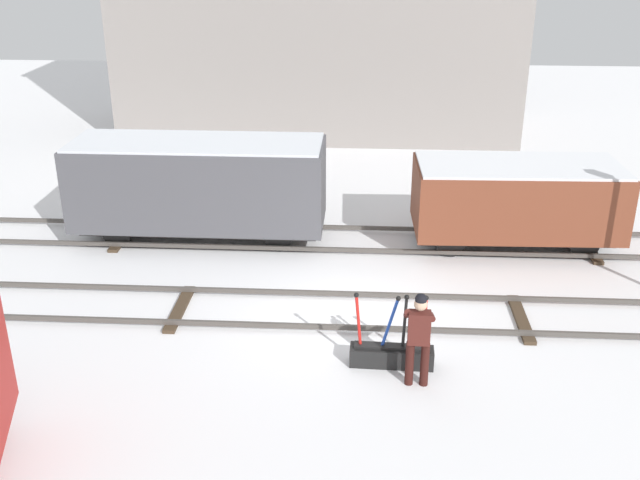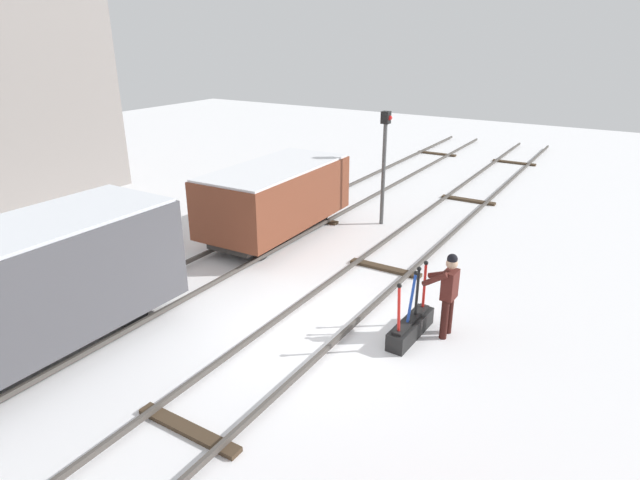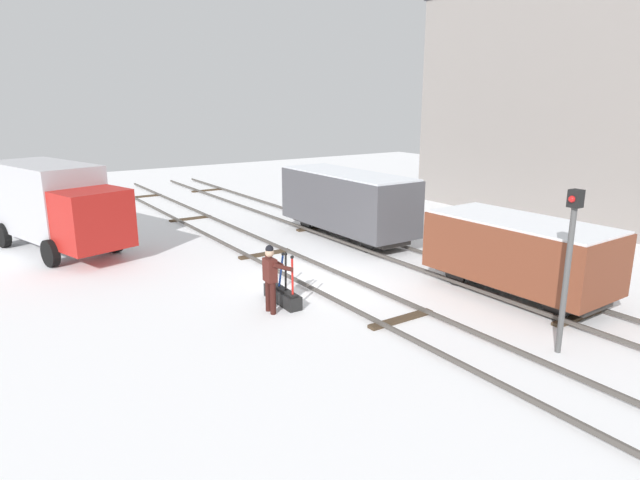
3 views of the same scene
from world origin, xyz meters
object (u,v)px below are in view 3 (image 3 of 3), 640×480
object	(u,v)px
freight_car_far_end	(347,201)
freight_car_back_track	(519,252)
delivery_truck	(56,204)
rail_worker	(271,275)
switch_lever_frame	(282,294)
signal_post	(569,255)

from	to	relation	value
freight_car_far_end	freight_car_back_track	distance (m)	7.81
delivery_truck	freight_car_back_track	bearing A→B (deg)	22.15
rail_worker	freight_car_back_track	bearing A→B (deg)	67.99
freight_car_far_end	freight_car_back_track	xyz separation A→B (m)	(7.81, -0.00, -0.22)
switch_lever_frame	signal_post	distance (m)	7.06
switch_lever_frame	freight_car_far_end	size ratio (longest dim) A/B	0.25
delivery_truck	signal_post	distance (m)	16.59
signal_post	freight_car_far_end	xyz separation A→B (m)	(-10.52, 2.14, -0.71)
switch_lever_frame	signal_post	world-z (taller)	signal_post
signal_post	freight_car_back_track	distance (m)	3.58
freight_car_far_end	switch_lever_frame	bearing A→B (deg)	-50.32
delivery_truck	freight_car_far_end	distance (m)	10.49
freight_car_back_track	freight_car_far_end	bearing A→B (deg)	178.49
switch_lever_frame	freight_car_back_track	xyz separation A→B (m)	(3.14, 5.58, 1.01)
rail_worker	delivery_truck	world-z (taller)	delivery_truck
rail_worker	signal_post	bearing A→B (deg)	38.22
delivery_truck	freight_car_back_track	xyz separation A→B (m)	(12.12, 9.56, -0.46)
rail_worker	delivery_truck	distance (m)	10.02
freight_car_far_end	freight_car_back_track	bearing A→B (deg)	-0.21
rail_worker	freight_car_far_end	size ratio (longest dim) A/B	0.29
switch_lever_frame	freight_car_far_end	bearing A→B (deg)	131.82
signal_post	freight_car_far_end	distance (m)	10.76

